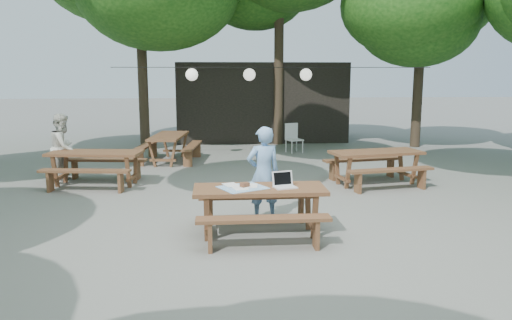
{
  "coord_description": "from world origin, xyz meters",
  "views": [
    {
      "loc": [
        -1.13,
        -8.11,
        2.48
      ],
      "look_at": [
        -0.49,
        -0.07,
        1.05
      ],
      "focal_mm": 35.0,
      "sensor_mm": 36.0,
      "label": 1
    }
  ],
  "objects_px": {
    "plastic_chair": "(294,144)",
    "picnic_table_nw": "(96,168)",
    "woman": "(263,173)",
    "main_picnic_table": "(260,211)",
    "second_person": "(63,148)"
  },
  "relations": [
    {
      "from": "second_person",
      "to": "main_picnic_table",
      "type": "bearing_deg",
      "value": -131.25
    },
    {
      "from": "main_picnic_table",
      "to": "picnic_table_nw",
      "type": "height_order",
      "value": "same"
    },
    {
      "from": "woman",
      "to": "plastic_chair",
      "type": "xyz_separation_m",
      "value": [
        1.61,
        7.0,
        -0.54
      ]
    },
    {
      "from": "main_picnic_table",
      "to": "picnic_table_nw",
      "type": "xyz_separation_m",
      "value": [
        -3.31,
        3.7,
        0.0
      ]
    },
    {
      "from": "main_picnic_table",
      "to": "plastic_chair",
      "type": "xyz_separation_m",
      "value": [
        1.75,
        7.86,
        -0.13
      ]
    },
    {
      "from": "picnic_table_nw",
      "to": "second_person",
      "type": "relative_size",
      "value": 1.35
    },
    {
      "from": "second_person",
      "to": "plastic_chair",
      "type": "relative_size",
      "value": 1.72
    },
    {
      "from": "picnic_table_nw",
      "to": "woman",
      "type": "bearing_deg",
      "value": -32.54
    },
    {
      "from": "main_picnic_table",
      "to": "woman",
      "type": "relative_size",
      "value": 1.26
    },
    {
      "from": "main_picnic_table",
      "to": "picnic_table_nw",
      "type": "relative_size",
      "value": 0.96
    },
    {
      "from": "picnic_table_nw",
      "to": "second_person",
      "type": "height_order",
      "value": "second_person"
    },
    {
      "from": "second_person",
      "to": "plastic_chair",
      "type": "bearing_deg",
      "value": -53.92
    },
    {
      "from": "main_picnic_table",
      "to": "plastic_chair",
      "type": "relative_size",
      "value": 2.22
    },
    {
      "from": "plastic_chair",
      "to": "picnic_table_nw",
      "type": "bearing_deg",
      "value": -160.97
    },
    {
      "from": "picnic_table_nw",
      "to": "second_person",
      "type": "distance_m",
      "value": 1.05
    }
  ]
}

